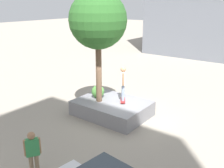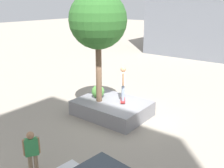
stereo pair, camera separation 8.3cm
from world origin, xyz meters
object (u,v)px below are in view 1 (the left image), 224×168
Objects in this scene: planter_ledge at (112,108)px; plaza_tree at (98,21)px; skateboard at (123,100)px; bystander_watching at (33,151)px; skateboarder at (123,81)px.

plaza_tree is at bearing 31.62° from planter_ledge.
bystander_watching reaches higher than skateboard.
skateboarder is (-0.97, -0.65, -2.82)m from plaza_tree.
plaza_tree is at bearing 34.10° from skateboarder.
bystander_watching is (-1.36, 4.92, -3.69)m from plaza_tree.
skateboard is 0.46× the size of skateboarder.
skateboard is (-0.97, -0.65, -3.81)m from plaza_tree.
skateboarder is 5.66m from bystander_watching.
plaza_tree is (0.54, 0.33, 4.23)m from planter_ledge.
plaza_tree reaches higher than bystander_watching.
planter_ledge is 1.51m from skateboarder.
bystander_watching reaches higher than planter_ledge.
plaza_tree is 3.05m from skateboarder.
skateboard reaches higher than planter_ledge.
skateboarder reaches higher than skateboard.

